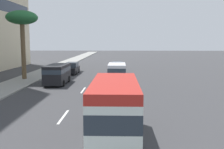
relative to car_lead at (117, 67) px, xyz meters
The scene contains 11 objects.
ground_plane 7.63m from the car_lead, 154.38° to the left, with size 198.00×198.00×0.00m, color #38383A.
sidewalk_right 13.40m from the car_lead, 120.80° to the left, with size 162.00×3.85×0.15m, color gray.
lane_stripe_mid 27.00m from the car_lead, behind, with size 3.20×0.16×0.01m, color silver.
lane_stripe_far 17.66m from the car_lead, 169.27° to the left, with size 3.20×0.16×0.01m, color silver.
car_lead is the anchor object (origin of this frame).
car_second 19.73m from the car_lead, behind, with size 4.11×1.84×1.70m.
car_third 7.89m from the car_lead, 119.34° to the left, with size 4.60×1.86×1.71m.
van_fourth 15.17m from the car_lead, 153.47° to the left, with size 5.41×2.21×2.24m.
van_fifth 12.66m from the car_lead, behind, with size 4.64×2.15×2.28m.
minibus_sixth 30.94m from the car_lead, behind, with size 6.52×2.35×3.02m.
palm_tree 17.12m from the car_lead, 131.38° to the left, with size 3.89×3.89×8.58m.
Camera 1 is at (-5.24, -3.70, 4.96)m, focal length 42.49 mm.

